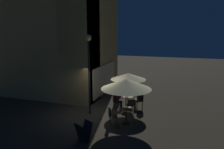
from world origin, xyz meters
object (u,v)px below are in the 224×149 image
object	(u,v)px
cafe_table_1	(128,100)
patio_umbrella_0	(126,84)
patron_standing_3	(117,88)
cafe_table_0	(126,114)
cafe_table_2	(139,89)
cafe_chair_3	(131,104)
street_lamp_near_corner	(89,57)
cafe_chair_2	(115,101)
patron_seated_0	(139,97)
patio_umbrella_1	(128,76)
cafe_chair_0	(111,114)
menu_sandwich_board	(84,132)
cafe_chair_1	(141,99)
patron_seated_1	(117,98)
patron_standing_2	(119,86)

from	to	relation	value
cafe_table_1	patio_umbrella_0	bearing A→B (deg)	-169.01
patio_umbrella_0	patron_standing_3	bearing A→B (deg)	23.52
cafe_table_0	cafe_table_2	xyz separation A→B (m)	(5.09, 0.30, 0.00)
patron_standing_3	patio_umbrella_0	bearing A→B (deg)	176.52
cafe_table_0	cafe_chair_3	world-z (taller)	cafe_chair_3
street_lamp_near_corner	cafe_table_2	distance (m)	5.62
cafe_table_0	cafe_chair_3	size ratio (longest dim) A/B	0.88
cafe_chair_2	patron_seated_0	world-z (taller)	patron_seated_0
patio_umbrella_1	patron_seated_0	distance (m)	1.50
cafe_chair_2	patron_seated_0	size ratio (longest dim) A/B	0.73
cafe_chair_0	patron_seated_0	size ratio (longest dim) A/B	0.78
street_lamp_near_corner	patio_umbrella_1	size ratio (longest dim) A/B	2.05
menu_sandwich_board	patio_umbrella_0	world-z (taller)	patio_umbrella_0
cafe_table_0	cafe_table_2	bearing A→B (deg)	3.37
cafe_table_2	patron_seated_0	world-z (taller)	patron_seated_0
cafe_table_0	cafe_chair_1	xyz separation A→B (m)	(2.50, -0.35, 0.03)
patio_umbrella_0	cafe_chair_3	distance (m)	2.20
menu_sandwich_board	patio_umbrella_0	size ratio (longest dim) A/B	0.33
street_lamp_near_corner	patio_umbrella_1	world-z (taller)	street_lamp_near_corner
street_lamp_near_corner	cafe_chair_0	bearing A→B (deg)	-122.74
patron_seated_1	cafe_table_2	bearing A→B (deg)	48.35
cafe_table_1	cafe_table_2	xyz separation A→B (m)	(2.82, -0.14, 0.01)
patron_standing_2	cafe_table_2	bearing A→B (deg)	97.56
cafe_table_0	patron_seated_0	bearing A→B (deg)	-5.13
street_lamp_near_corner	cafe_table_1	xyz separation A→B (m)	(1.61, -1.89, -2.81)
cafe_table_1	cafe_chair_1	world-z (taller)	cafe_chair_1
patron_standing_3	patio_umbrella_1	bearing A→B (deg)	-163.39
cafe_table_1	cafe_chair_1	bearing A→B (deg)	-73.81
cafe_table_2	cafe_chair_0	bearing A→B (deg)	176.29
patio_umbrella_0	patron_standing_2	size ratio (longest dim) A/B	1.47
patio_umbrella_0	cafe_chair_2	world-z (taller)	patio_umbrella_0
cafe_table_1	patron_seated_0	xyz separation A→B (m)	(0.19, -0.66, 0.16)
menu_sandwich_board	patron_standing_3	size ratio (longest dim) A/B	0.47
cafe_chair_2	cafe_table_0	bearing A→B (deg)	-86.81
street_lamp_near_corner	cafe_chair_2	size ratio (longest dim) A/B	5.19
cafe_chair_0	patron_standing_3	xyz separation A→B (m)	(3.74, 0.79, 0.36)
cafe_table_1	menu_sandwich_board	bearing A→B (deg)	169.44
patron_seated_1	patron_standing_3	size ratio (longest dim) A/B	0.69
patio_umbrella_1	patron_standing_2	size ratio (longest dim) A/B	1.28
patron_standing_3	cafe_chair_1	bearing A→B (deg)	-141.64
patron_seated_0	cafe_table_0	bearing A→B (deg)	68.68
street_lamp_near_corner	menu_sandwich_board	world-z (taller)	street_lamp_near_corner
cafe_chair_2	patron_seated_1	world-z (taller)	patron_seated_1
patio_umbrella_1	patron_standing_2	distance (m)	2.45
cafe_chair_1	patron_standing_2	world-z (taller)	patron_standing_2
cafe_table_1	cafe_chair_0	size ratio (longest dim) A/B	0.80
patio_umbrella_1	patron_standing_3	xyz separation A→B (m)	(1.06, 1.01, -1.10)
cafe_table_0	patron_seated_1	world-z (taller)	patron_seated_1
cafe_table_0	patio_umbrella_1	xyz separation A→B (m)	(2.27, 0.44, 1.49)
cafe_table_1	patio_umbrella_0	world-z (taller)	patio_umbrella_0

